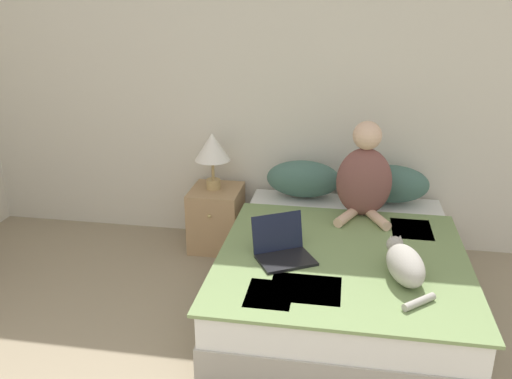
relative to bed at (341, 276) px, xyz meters
name	(u,v)px	position (x,y,z in m)	size (l,w,h in m)	color
wall_back	(282,89)	(-0.55, 1.04, 1.04)	(6.15, 0.05, 2.55)	beige
bed	(341,276)	(0.00, 0.00, 0.00)	(1.54, 1.94, 0.47)	#9E998E
pillow_near	(303,179)	(-0.34, 0.81, 0.38)	(0.58, 0.28, 0.30)	#42665B
pillow_far	(391,184)	(0.34, 0.81, 0.38)	(0.58, 0.28, 0.30)	#42665B
person_sitting	(364,177)	(0.12, 0.50, 0.53)	(0.40, 0.39, 0.70)	brown
cat_tabby	(405,264)	(0.35, -0.40, 0.33)	(0.29, 0.61, 0.19)	#A8A399
laptop_open	(283,250)	(-0.36, -0.26, 0.29)	(0.43, 0.42, 0.25)	black
nightstand	(217,218)	(-1.04, 0.75, 0.02)	(0.40, 0.46, 0.51)	tan
table_lamp	(212,149)	(-1.06, 0.76, 0.61)	(0.28, 0.28, 0.46)	tan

